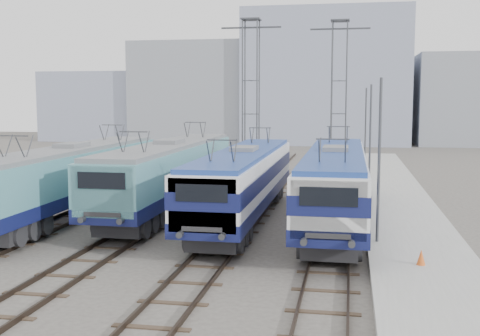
% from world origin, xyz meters
% --- Properties ---
extents(ground, '(160.00, 160.00, 0.00)m').
position_xyz_m(ground, '(0.00, 0.00, 0.00)').
color(ground, '#514C47').
extents(platform, '(4.00, 70.00, 0.30)m').
position_xyz_m(platform, '(10.20, 8.00, 0.15)').
color(platform, '#9E9E99').
rests_on(platform, ground).
extents(locomotive_far_left, '(2.85, 17.98, 3.38)m').
position_xyz_m(locomotive_far_left, '(-6.75, 5.80, 2.24)').
color(locomotive_far_left, '#111749').
rests_on(locomotive_far_left, ground).
extents(locomotive_center_left, '(2.90, 18.34, 3.45)m').
position_xyz_m(locomotive_center_left, '(-2.25, 8.27, 2.28)').
color(locomotive_center_left, '#111749').
rests_on(locomotive_center_left, ground).
extents(locomotive_center_right, '(2.78, 17.55, 3.30)m').
position_xyz_m(locomotive_center_right, '(2.25, 6.27, 2.25)').
color(locomotive_center_right, '#111749').
rests_on(locomotive_center_right, ground).
extents(locomotive_far_right, '(2.85, 18.02, 3.39)m').
position_xyz_m(locomotive_far_right, '(6.75, 6.09, 2.30)').
color(locomotive_far_right, '#111749').
rests_on(locomotive_far_right, ground).
extents(catenary_tower_west, '(4.50, 1.20, 12.00)m').
position_xyz_m(catenary_tower_west, '(0.00, 22.00, 6.64)').
color(catenary_tower_west, '#3F4247').
rests_on(catenary_tower_west, ground).
extents(catenary_tower_east, '(4.50, 1.20, 12.00)m').
position_xyz_m(catenary_tower_east, '(6.50, 24.00, 6.64)').
color(catenary_tower_east, '#3F4247').
rests_on(catenary_tower_east, ground).
extents(mast_front, '(0.12, 0.12, 7.00)m').
position_xyz_m(mast_front, '(8.60, 2.00, 3.50)').
color(mast_front, '#3F4247').
rests_on(mast_front, ground).
extents(mast_mid, '(0.12, 0.12, 7.00)m').
position_xyz_m(mast_mid, '(8.60, 14.00, 3.50)').
color(mast_mid, '#3F4247').
rests_on(mast_mid, ground).
extents(mast_rear, '(0.12, 0.12, 7.00)m').
position_xyz_m(mast_rear, '(8.60, 26.00, 3.50)').
color(mast_rear, '#3F4247').
rests_on(mast_rear, ground).
extents(safety_cone, '(0.31, 0.31, 0.56)m').
position_xyz_m(safety_cone, '(9.98, -1.32, 0.58)').
color(safety_cone, '#D95A1E').
rests_on(safety_cone, platform).
extents(building_west, '(18.00, 12.00, 14.00)m').
position_xyz_m(building_west, '(-14.00, 62.00, 7.00)').
color(building_west, gray).
rests_on(building_west, ground).
extents(building_center, '(22.00, 14.00, 18.00)m').
position_xyz_m(building_center, '(4.00, 62.00, 9.00)').
color(building_center, '#929AB4').
rests_on(building_center, ground).
extents(building_east, '(16.00, 12.00, 12.00)m').
position_xyz_m(building_east, '(24.00, 62.00, 6.00)').
color(building_east, gray).
rests_on(building_east, ground).
extents(building_far_west, '(14.00, 10.00, 10.00)m').
position_xyz_m(building_far_west, '(-30.00, 62.00, 5.00)').
color(building_far_west, '#929AB4').
rests_on(building_far_west, ground).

